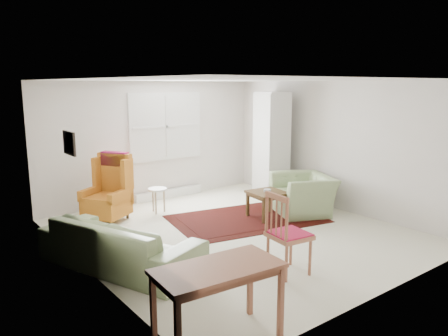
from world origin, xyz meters
TOP-DOWN VIEW (x-y plane):
  - room at (0.02, 0.21)m, footprint 5.04×5.54m
  - rug at (0.63, 0.44)m, footprint 2.96×2.22m
  - sofa at (-2.10, -0.15)m, footprint 1.66×2.46m
  - armchair at (1.75, 0.09)m, footprint 1.36×1.43m
  - wingback_chair at (-1.44, 1.90)m, footprint 1.01×0.99m
  - coffee_table at (0.98, 0.27)m, footprint 0.68×0.68m
  - stool at (-0.45, 1.80)m, footprint 0.44×0.44m
  - cabinet at (2.10, 1.36)m, footprint 0.74×1.01m
  - desk at (-2.10, -2.35)m, footprint 1.26×0.70m
  - desk_chair at (-0.45, -1.67)m, footprint 0.53×0.53m

SIDE VIEW (x-z plane):
  - rug at x=0.63m, z-range 0.00..0.03m
  - stool at x=-0.45m, z-range 0.00..0.48m
  - coffee_table at x=0.98m, z-range 0.00..0.50m
  - desk at x=-2.10m, z-range 0.00..0.77m
  - armchair at x=1.75m, z-range 0.00..0.88m
  - sofa at x=-2.10m, z-range 0.00..0.92m
  - desk_chair at x=-0.45m, z-range 0.00..1.09m
  - wingback_chair at x=-1.44m, z-range 0.00..1.23m
  - cabinet at x=2.10m, z-range 0.00..2.28m
  - room at x=0.02m, z-range 0.00..2.51m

